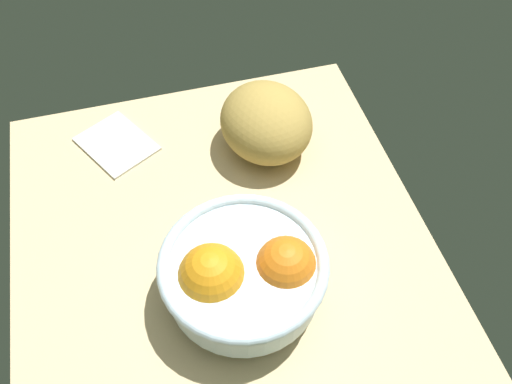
# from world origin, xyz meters

# --- Properties ---
(ground_plane) EXTENTS (0.74, 0.61, 0.03)m
(ground_plane) POSITION_xyz_m (0.00, 0.00, -0.01)
(ground_plane) COLOR #D0B484
(fruit_bowl) EXTENTS (0.22, 0.22, 0.11)m
(fruit_bowl) POSITION_xyz_m (0.07, 0.01, 0.06)
(fruit_bowl) COLOR silver
(fruit_bowl) RESTS_ON ground
(bread_loaf) EXTENTS (0.19, 0.17, 0.11)m
(bread_loaf) POSITION_xyz_m (-0.20, 0.12, 0.06)
(bread_loaf) COLOR #AF8E42
(bread_loaf) RESTS_ON ground
(napkin_folded) EXTENTS (0.16, 0.14, 0.01)m
(napkin_folded) POSITION_xyz_m (-0.26, -0.13, 0.00)
(napkin_folded) COLOR silver
(napkin_folded) RESTS_ON ground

